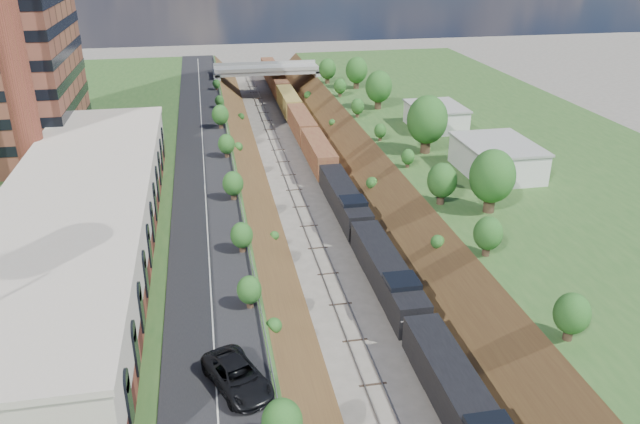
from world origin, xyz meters
The scene contains 17 objects.
platform_left centered at (-33.00, 60.00, 2.50)m, with size 44.00×180.00×5.00m, color #2E5523.
platform_right centered at (33.00, 60.00, 2.50)m, with size 44.00×180.00×5.00m, color #2E5523.
embankment_left centered at (-11.00, 60.00, 0.00)m, with size 7.07×180.00×7.07m, color brown.
embankment_right centered at (11.00, 60.00, 0.00)m, with size 7.07×180.00×7.07m, color brown.
rail_left_track centered at (-2.60, 60.00, 0.09)m, with size 1.58×180.00×0.18m, color gray.
rail_right_track centered at (2.60, 60.00, 0.09)m, with size 1.58×180.00×0.18m, color gray.
road centered at (-15.50, 60.00, 5.05)m, with size 8.00×180.00×0.10m, color black.
guardrail centered at (-11.40, 59.80, 5.55)m, with size 0.10×171.00×0.70m.
commercial_building centered at (-28.00, 38.00, 8.51)m, with size 14.30×62.30×7.00m.
smokestack centered at (-36.00, 56.00, 25.00)m, with size 3.20×3.20×40.00m, color brown.
overpass centered at (0.00, 122.00, 4.92)m, with size 24.50×8.30×7.40m.
white_building_near centered at (23.50, 52.00, 7.00)m, with size 9.00×12.00×4.00m, color silver.
white_building_far centered at (23.00, 74.00, 6.80)m, with size 8.00×10.00×3.60m, color silver.
tree_right_large centered at (17.00, 40.00, 9.38)m, with size 5.25×5.25×7.61m.
tree_left_crest centered at (-11.80, 20.00, 7.04)m, with size 2.45×2.45×3.55m.
freight_train centered at (2.60, 77.81, 2.67)m, with size 3.18×144.61×4.71m.
suv centered at (-13.95, 14.23, 6.05)m, with size 3.15×6.84×1.90m, color black.
Camera 1 is at (-14.82, -21.89, 34.75)m, focal length 35.00 mm.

